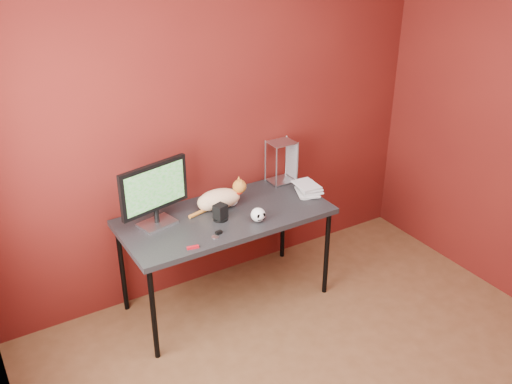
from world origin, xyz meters
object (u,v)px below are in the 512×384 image
monitor (154,192)px  speaker (220,213)px  cat (220,199)px  book_stack (300,142)px  skull_mug (258,215)px  desk (226,221)px

monitor → speaker: (0.40, -0.17, -0.20)m
cat → book_stack: (0.61, -0.10, 0.35)m
skull_mug → book_stack: bearing=25.1°
speaker → monitor: bearing=138.1°
speaker → book_stack: 0.79m
skull_mug → monitor: bearing=154.2°
cat → speaker: size_ratio=3.95×
skull_mug → cat: bearing=114.6°
desk → monitor: monitor is taller
book_stack → monitor: bearing=174.3°
book_stack → desk: bearing=-179.5°
monitor → cat: 0.52m
monitor → cat: bearing=-14.5°
desk → book_stack: book_stack is taller
desk → cat: cat is taller
desk → skull_mug: 0.27m
monitor → skull_mug: size_ratio=5.01×
cat → desk: bearing=-88.0°
monitor → cat: size_ratio=1.11×
monitor → speaker: 0.48m
skull_mug → speaker: bearing=146.0°
cat → skull_mug: bearing=-57.0°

